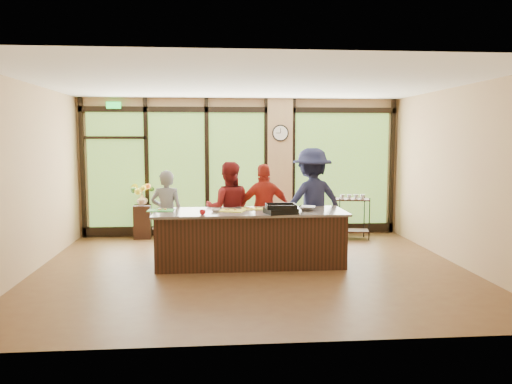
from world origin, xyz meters
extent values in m
plane|color=#54341D|center=(0.00, 0.00, 0.00)|extent=(7.00, 7.00, 0.00)
plane|color=white|center=(0.00, 0.00, 3.00)|extent=(7.00, 7.00, 0.00)
plane|color=tan|center=(0.00, 3.00, 1.50)|extent=(7.00, 0.00, 7.00)
plane|color=tan|center=(-3.50, 0.00, 1.50)|extent=(0.00, 6.00, 6.00)
plane|color=tan|center=(3.50, 0.00, 1.50)|extent=(0.00, 6.00, 6.00)
cube|color=tan|center=(0.85, 2.94, 1.50)|extent=(0.55, 0.12, 3.00)
cube|color=black|center=(0.00, 2.95, 2.75)|extent=(6.90, 0.08, 0.12)
cube|color=black|center=(0.00, 2.95, 0.12)|extent=(6.90, 0.08, 0.20)
cube|color=#19D83F|center=(-2.70, 2.90, 2.83)|extent=(0.30, 0.04, 0.14)
cube|color=#326724|center=(-2.70, 2.97, 1.45)|extent=(1.20, 0.02, 2.50)
cube|color=#326724|center=(-1.40, 2.97, 1.45)|extent=(1.20, 0.02, 2.50)
cube|color=#326724|center=(-0.10, 2.97, 1.45)|extent=(1.20, 0.02, 2.50)
cube|color=#326724|center=(2.25, 2.97, 1.45)|extent=(2.10, 0.02, 2.50)
cube|color=black|center=(-3.40, 2.95, 1.50)|extent=(0.08, 0.08, 3.00)
cube|color=black|center=(-2.05, 2.95, 1.50)|extent=(0.08, 0.08, 3.00)
cube|color=black|center=(-0.75, 2.95, 1.50)|extent=(0.08, 0.08, 3.00)
cube|color=black|center=(0.55, 2.95, 1.50)|extent=(0.08, 0.08, 3.00)
cube|color=black|center=(1.15, 2.95, 1.50)|extent=(0.08, 0.08, 3.00)
cube|color=black|center=(3.40, 2.95, 1.50)|extent=(0.08, 0.08, 3.00)
cube|color=black|center=(0.00, 0.30, 0.44)|extent=(3.10, 1.00, 0.88)
cube|color=#70665C|center=(0.00, 0.30, 0.90)|extent=(3.20, 1.10, 0.04)
cylinder|color=black|center=(0.85, 2.87, 2.25)|extent=(0.36, 0.04, 0.36)
cylinder|color=white|center=(0.85, 2.85, 2.25)|extent=(0.31, 0.01, 0.31)
cube|color=black|center=(0.85, 2.85, 2.30)|extent=(0.01, 0.00, 0.11)
cube|color=black|center=(0.80, 2.85, 2.25)|extent=(0.09, 0.00, 0.01)
imported|color=slate|center=(-1.45, 0.98, 0.79)|extent=(0.61, 0.43, 1.57)
imported|color=maroon|center=(-0.34, 1.03, 0.86)|extent=(0.86, 0.68, 1.71)
imported|color=#A32619|center=(0.32, 1.01, 0.84)|extent=(1.02, 0.51, 1.67)
imported|color=#1B1E3B|center=(1.19, 0.98, 0.98)|extent=(1.42, 1.05, 1.96)
cube|color=black|center=(0.47, -0.04, 0.96)|extent=(0.56, 0.49, 0.09)
imported|color=silver|center=(0.96, 0.28, 0.96)|extent=(0.38, 0.38, 0.07)
cube|color=green|center=(-1.50, 0.44, 0.93)|extent=(0.45, 0.35, 0.01)
cube|color=yellow|center=(-0.31, 0.32, 0.93)|extent=(0.51, 0.44, 0.01)
cube|color=yellow|center=(0.05, 0.52, 0.93)|extent=(0.38, 0.30, 0.01)
imported|color=silver|center=(-0.58, 0.25, 0.94)|extent=(0.19, 0.19, 0.05)
imported|color=silver|center=(0.46, 0.25, 0.94)|extent=(0.14, 0.14, 0.04)
imported|color=silver|center=(0.67, 0.69, 0.94)|extent=(0.15, 0.15, 0.03)
imported|color=red|center=(-0.79, -0.06, 0.96)|extent=(0.13, 0.13, 0.08)
cube|color=black|center=(-2.13, 2.75, 0.36)|extent=(0.37, 0.37, 0.72)
imported|color=#9C7955|center=(-2.13, 2.75, 0.84)|extent=(0.25, 0.25, 0.25)
cube|color=black|center=(2.32, 2.29, 0.18)|extent=(0.76, 0.52, 0.03)
cube|color=black|center=(2.32, 2.29, 0.85)|extent=(0.76, 0.52, 0.03)
cylinder|color=black|center=(2.00, 2.11, 0.45)|extent=(0.02, 0.02, 0.90)
cylinder|color=black|center=(2.64, 2.11, 0.45)|extent=(0.02, 0.02, 0.90)
cylinder|color=black|center=(2.00, 2.47, 0.45)|extent=(0.02, 0.02, 0.90)
cylinder|color=black|center=(2.64, 2.47, 0.45)|extent=(0.02, 0.02, 0.90)
imported|color=silver|center=(2.10, 2.29, 0.91)|extent=(0.12, 0.12, 0.09)
imported|color=silver|center=(2.25, 2.29, 0.91)|extent=(0.12, 0.12, 0.09)
imported|color=silver|center=(2.40, 2.29, 0.91)|extent=(0.12, 0.12, 0.09)
imported|color=silver|center=(2.54, 2.29, 0.91)|extent=(0.12, 0.12, 0.09)
camera|label=1|loc=(-0.61, -7.97, 2.13)|focal=35.00mm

